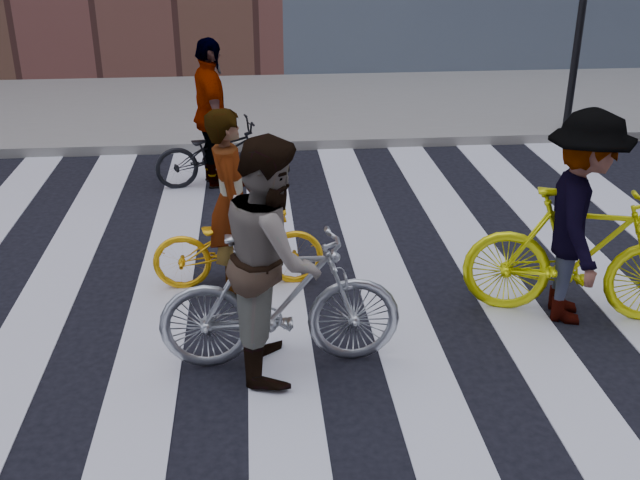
{
  "coord_description": "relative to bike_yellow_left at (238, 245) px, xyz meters",
  "views": [
    {
      "loc": [
        -0.71,
        -6.11,
        3.46
      ],
      "look_at": [
        -0.12,
        0.3,
        0.58
      ],
      "focal_mm": 42.0,
      "sensor_mm": 36.0,
      "label": 1
    }
  ],
  "objects": [
    {
      "name": "ground",
      "position": [
        0.9,
        -0.57,
        -0.44
      ],
      "size": [
        100.0,
        100.0,
        0.0
      ],
      "primitive_type": "plane",
      "color": "black",
      "rests_on": "ground"
    },
    {
      "name": "sidewalk_far",
      "position": [
        0.9,
        6.93,
        -0.36
      ],
      "size": [
        100.0,
        5.0,
        0.15
      ],
      "primitive_type": "cube",
      "color": "gray",
      "rests_on": "ground"
    },
    {
      "name": "zebra_crosswalk",
      "position": [
        0.9,
        -0.57,
        -0.43
      ],
      "size": [
        8.25,
        10.0,
        0.01
      ],
      "color": "silver",
      "rests_on": "ground"
    },
    {
      "name": "bike_yellow_left",
      "position": [
        0.0,
        0.0,
        0.0
      ],
      "size": [
        1.68,
        0.62,
        0.88
      ],
      "primitive_type": "imported",
      "rotation": [
        0.0,
        0.0,
        1.59
      ],
      "color": "#FFB10E",
      "rests_on": "ground"
    },
    {
      "name": "bike_silver_mid",
      "position": [
        0.35,
        -1.43,
        0.15
      ],
      "size": [
        1.94,
        0.55,
        1.17
      ],
      "primitive_type": "imported",
      "rotation": [
        0.0,
        0.0,
        1.57
      ],
      "color": "#AFB4BA",
      "rests_on": "ground"
    },
    {
      "name": "bike_yellow_right",
      "position": [
        3.05,
        -0.88,
        0.17
      ],
      "size": [
        2.12,
        1.12,
        1.22
      ],
      "primitive_type": "imported",
      "rotation": [
        0.0,
        0.0,
        1.29
      ],
      "color": "#F8FD0E",
      "rests_on": "ground"
    },
    {
      "name": "bike_dark_rear",
      "position": [
        -0.3,
        3.0,
        0.0
      ],
      "size": [
        1.76,
        0.92,
        0.88
      ],
      "primitive_type": "imported",
      "rotation": [
        0.0,
        0.0,
        1.78
      ],
      "color": "black",
      "rests_on": "ground"
    },
    {
      "name": "rider_left",
      "position": [
        -0.05,
        0.0,
        0.46
      ],
      "size": [
        0.45,
        0.67,
        1.8
      ],
      "primitive_type": "imported",
      "rotation": [
        0.0,
        0.0,
        1.59
      ],
      "color": "slate",
      "rests_on": "ground"
    },
    {
      "name": "rider_mid",
      "position": [
        0.3,
        -1.43,
        0.54
      ],
      "size": [
        0.74,
        0.95,
        1.95
      ],
      "primitive_type": "imported",
      "rotation": [
        0.0,
        0.0,
        1.57
      ],
      "color": "slate",
      "rests_on": "ground"
    },
    {
      "name": "rider_right",
      "position": [
        3.0,
        -0.88,
        0.53
      ],
      "size": [
        1.03,
        1.4,
        1.93
      ],
      "primitive_type": "imported",
      "rotation": [
        0.0,
        0.0,
        1.29
      ],
      "color": "slate",
      "rests_on": "ground"
    },
    {
      "name": "rider_rear",
      "position": [
        -0.35,
        3.0,
        0.54
      ],
      "size": [
        0.71,
        1.22,
        1.95
      ],
      "primitive_type": "imported",
      "rotation": [
        0.0,
        0.0,
        1.78
      ],
      "color": "slate",
      "rests_on": "ground"
    }
  ]
}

